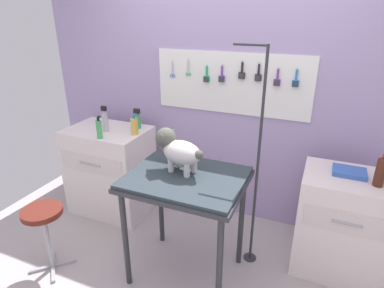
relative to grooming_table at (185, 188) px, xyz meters
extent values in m
cube|color=#A691C0|center=(0.00, 1.02, 0.35)|extent=(4.00, 0.06, 2.30)
cube|color=white|center=(0.03, 0.98, 0.58)|extent=(1.47, 0.02, 0.57)
cylinder|color=gray|center=(-0.56, 0.97, 0.76)|extent=(0.01, 0.02, 0.01)
cube|color=silver|center=(-0.57, 0.96, 0.69)|extent=(0.01, 0.00, 0.11)
cube|color=silver|center=(-0.55, 0.96, 0.69)|extent=(0.01, 0.00, 0.11)
torus|color=blue|center=(-0.57, 0.96, 0.61)|extent=(0.03, 0.01, 0.03)
torus|color=blue|center=(-0.55, 0.96, 0.61)|extent=(0.03, 0.01, 0.03)
cylinder|color=gray|center=(-0.39, 0.97, 0.78)|extent=(0.01, 0.02, 0.01)
cube|color=silver|center=(-0.40, 0.96, 0.71)|extent=(0.01, 0.00, 0.11)
cube|color=silver|center=(-0.39, 0.96, 0.71)|extent=(0.01, 0.00, 0.11)
torus|color=green|center=(-0.41, 0.96, 0.64)|extent=(0.03, 0.01, 0.03)
torus|color=green|center=(-0.38, 0.96, 0.64)|extent=(0.03, 0.01, 0.03)
cylinder|color=gray|center=(-0.21, 0.97, 0.74)|extent=(0.01, 0.02, 0.01)
cylinder|color=#28A05E|center=(-0.21, 0.96, 0.68)|extent=(0.02, 0.02, 0.09)
cube|color=#28A05E|center=(-0.21, 0.96, 0.61)|extent=(0.06, 0.02, 0.06)
cube|color=#333338|center=(-0.21, 0.95, 0.61)|extent=(0.05, 0.01, 0.05)
cylinder|color=gray|center=(-0.06, 0.97, 0.75)|extent=(0.01, 0.02, 0.01)
cylinder|color=#693999|center=(-0.06, 0.96, 0.69)|extent=(0.02, 0.02, 0.09)
cube|color=#693999|center=(-0.06, 0.96, 0.62)|extent=(0.06, 0.02, 0.06)
cube|color=#333338|center=(-0.06, 0.95, 0.62)|extent=(0.05, 0.01, 0.05)
cylinder|color=gray|center=(0.13, 0.97, 0.79)|extent=(0.01, 0.02, 0.01)
cylinder|color=black|center=(0.13, 0.96, 0.74)|extent=(0.02, 0.02, 0.09)
cube|color=black|center=(0.13, 0.96, 0.67)|extent=(0.06, 0.02, 0.06)
cube|color=#333338|center=(0.13, 0.95, 0.67)|extent=(0.05, 0.01, 0.05)
cylinder|color=gray|center=(0.28, 0.97, 0.79)|extent=(0.01, 0.02, 0.01)
cylinder|color=black|center=(0.28, 0.96, 0.73)|extent=(0.02, 0.02, 0.09)
cube|color=black|center=(0.28, 0.96, 0.66)|extent=(0.06, 0.02, 0.06)
cube|color=#333338|center=(0.28, 0.95, 0.66)|extent=(0.05, 0.01, 0.05)
cylinder|color=gray|center=(0.44, 0.97, 0.76)|extent=(0.01, 0.02, 0.01)
cylinder|color=#6E378F|center=(0.44, 0.96, 0.70)|extent=(0.02, 0.02, 0.09)
cube|color=#6E378F|center=(0.44, 0.96, 0.63)|extent=(0.06, 0.02, 0.06)
cube|color=#333338|center=(0.44, 0.95, 0.63)|extent=(0.05, 0.01, 0.05)
cylinder|color=gray|center=(0.60, 0.97, 0.76)|extent=(0.01, 0.02, 0.01)
cylinder|color=blue|center=(0.60, 0.96, 0.70)|extent=(0.02, 0.02, 0.09)
cube|color=blue|center=(0.60, 0.96, 0.63)|extent=(0.06, 0.02, 0.06)
cube|color=#333338|center=(0.60, 0.95, 0.63)|extent=(0.05, 0.01, 0.05)
cylinder|color=#2D2D33|center=(-0.37, -0.28, -0.38)|extent=(0.04, 0.04, 0.84)
cylinder|color=#2D2D33|center=(0.37, -0.28, -0.38)|extent=(0.04, 0.04, 0.84)
cylinder|color=#2D2D33|center=(-0.37, 0.28, -0.38)|extent=(0.04, 0.04, 0.84)
cylinder|color=#2D2D33|center=(0.37, 0.28, -0.38)|extent=(0.04, 0.04, 0.84)
cube|color=#2D2D33|center=(0.00, 0.00, 0.06)|extent=(0.86, 0.68, 0.03)
cube|color=#2A343B|center=(0.00, 0.00, 0.09)|extent=(0.83, 0.66, 0.03)
cylinder|color=#2D2D33|center=(0.45, 0.36, -0.79)|extent=(0.11, 0.11, 0.01)
cylinder|color=#2D2D33|center=(0.45, 0.36, 0.10)|extent=(0.02, 0.02, 1.80)
cylinder|color=#2D2D33|center=(0.33, 0.36, 0.99)|extent=(0.24, 0.02, 0.02)
cylinder|color=silver|center=(-0.12, 0.02, 0.15)|extent=(0.05, 0.05, 0.10)
cylinder|color=silver|center=(-0.11, 0.11, 0.15)|extent=(0.05, 0.05, 0.10)
cylinder|color=silver|center=(0.02, -0.01, 0.15)|extent=(0.05, 0.05, 0.10)
cylinder|color=silver|center=(0.04, 0.08, 0.15)|extent=(0.05, 0.05, 0.10)
ellipsoid|color=silver|center=(-0.05, 0.05, 0.25)|extent=(0.34, 0.25, 0.17)
ellipsoid|color=#53544A|center=(-0.16, 0.07, 0.24)|extent=(0.13, 0.16, 0.10)
sphere|color=#53544A|center=(-0.19, 0.08, 0.33)|extent=(0.15, 0.15, 0.15)
ellipsoid|color=silver|center=(-0.26, 0.09, 0.32)|extent=(0.08, 0.07, 0.05)
sphere|color=black|center=(-0.29, 0.10, 0.32)|extent=(0.02, 0.02, 0.02)
ellipsoid|color=#53544A|center=(-0.19, 0.01, 0.35)|extent=(0.05, 0.04, 0.08)
ellipsoid|color=#53544A|center=(-0.16, 0.14, 0.35)|extent=(0.05, 0.04, 0.08)
sphere|color=#53544A|center=(0.09, 0.02, 0.27)|extent=(0.07, 0.07, 0.07)
cube|color=silver|center=(-1.11, 0.56, -0.34)|extent=(0.80, 0.56, 0.91)
cube|color=silver|center=(-1.11, 0.28, -0.14)|extent=(0.70, 0.01, 0.18)
cylinder|color=#99999E|center=(-1.11, 0.27, -0.14)|extent=(0.24, 0.02, 0.02)
cube|color=silver|center=(1.12, 0.55, -0.37)|extent=(0.68, 0.52, 0.85)
cube|color=beige|center=(1.12, 0.28, -0.19)|extent=(0.60, 0.01, 0.17)
cylinder|color=#99999E|center=(1.12, 0.28, -0.19)|extent=(0.20, 0.02, 0.02)
cylinder|color=#9E9EA3|center=(-1.05, -0.39, -0.53)|extent=(0.04, 0.04, 0.53)
cube|color=#9E9EA3|center=(-0.99, -0.33, -0.79)|extent=(0.15, 0.15, 0.02)
cube|color=#9E9EA3|center=(-1.12, -0.33, -0.79)|extent=(0.15, 0.15, 0.02)
cube|color=#9E9EA3|center=(-1.12, -0.46, -0.79)|extent=(0.15, 0.15, 0.02)
cube|color=#9E9EA3|center=(-0.99, -0.46, -0.79)|extent=(0.15, 0.15, 0.02)
cylinder|color=#5B2017|center=(-1.05, -0.39, -0.25)|extent=(0.31, 0.31, 0.04)
cylinder|color=#B3ADBD|center=(-1.08, 0.52, 0.21)|extent=(0.05, 0.05, 0.19)
cylinder|color=#B3ADBD|center=(-1.08, 0.52, 0.31)|extent=(0.02, 0.02, 0.02)
cube|color=black|center=(-1.08, 0.52, 0.34)|extent=(0.05, 0.03, 0.04)
cylinder|color=#409C5A|center=(-0.84, 0.71, 0.18)|extent=(0.07, 0.07, 0.13)
cylinder|color=#409C5A|center=(-0.84, 0.71, 0.26)|extent=(0.03, 0.03, 0.02)
cube|color=black|center=(-0.84, 0.71, 0.29)|extent=(0.06, 0.04, 0.04)
cylinder|color=#45A558|center=(-1.01, 0.34, 0.20)|extent=(0.05, 0.05, 0.17)
cylinder|color=black|center=(-1.01, 0.34, 0.30)|extent=(0.02, 0.02, 0.03)
cube|color=black|center=(-1.00, 0.34, 0.32)|extent=(0.03, 0.01, 0.01)
cylinder|color=gold|center=(-0.77, 0.55, 0.19)|extent=(0.07, 0.07, 0.16)
cylinder|color=teal|center=(-0.77, 0.55, 0.29)|extent=(0.03, 0.03, 0.03)
cube|color=teal|center=(-0.76, 0.55, 0.31)|extent=(0.04, 0.01, 0.01)
cylinder|color=#472214|center=(1.29, 0.48, 0.16)|extent=(0.07, 0.07, 0.21)
cone|color=#472214|center=(1.29, 0.48, 0.27)|extent=(0.07, 0.07, 0.02)
cube|color=#3962BD|center=(1.10, 0.59, 0.07)|extent=(0.24, 0.18, 0.04)
camera|label=1|loc=(0.85, -1.88, 1.21)|focal=30.17mm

